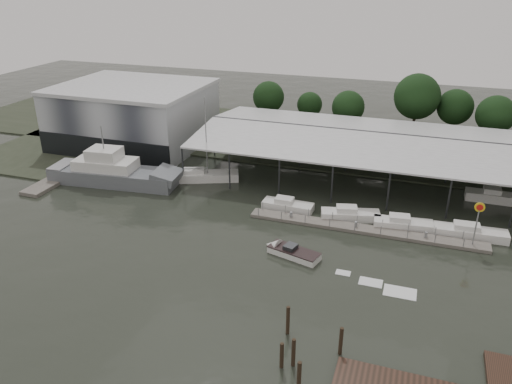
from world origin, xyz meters
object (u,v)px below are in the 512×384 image
(grey_trawler, at_px, (115,173))
(speedboat_underway, at_px, (290,252))
(shell_fuel_sign, at_px, (478,216))
(white_sailboat, at_px, (203,176))

(grey_trawler, xyz_separation_m, speedboat_underway, (29.37, -11.22, -1.19))
(shell_fuel_sign, height_order, grey_trawler, grey_trawler)
(shell_fuel_sign, height_order, speedboat_underway, shell_fuel_sign)
(white_sailboat, distance_m, speedboat_underway, 24.02)
(shell_fuel_sign, distance_m, grey_trawler, 48.49)
(grey_trawler, bearing_deg, white_sailboat, 17.35)
(grey_trawler, height_order, speedboat_underway, grey_trawler)
(grey_trawler, relative_size, white_sailboat, 1.57)
(speedboat_underway, bearing_deg, shell_fuel_sign, -141.40)
(white_sailboat, relative_size, speedboat_underway, 0.74)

